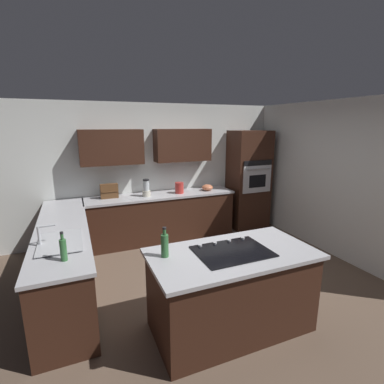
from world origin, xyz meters
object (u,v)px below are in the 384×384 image
(sink_unit, at_px, (59,242))
(spice_rack, at_px, (109,191))
(cooktop, at_px, (232,251))
(mixing_bowl, at_px, (207,187))
(kettle, at_px, (179,188))
(dish_soap_bottle, at_px, (63,249))
(wall_oven, at_px, (248,180))
(oil_bottle, at_px, (165,245))
(blender, at_px, (146,189))

(sink_unit, xyz_separation_m, spice_rack, (-0.78, -1.86, 0.11))
(cooktop, xyz_separation_m, mixing_bowl, (-1.00, -2.68, 0.05))
(kettle, xyz_separation_m, dish_soap_bottle, (2.02, 2.22, 0.01))
(mixing_bowl, xyz_separation_m, spice_rack, (1.90, -0.12, 0.07))
(wall_oven, xyz_separation_m, oil_bottle, (2.68, 2.56, -0.01))
(mixing_bowl, relative_size, kettle, 1.06)
(kettle, bearing_deg, oil_bottle, 66.73)
(cooktop, distance_m, dish_soap_bottle, 1.69)
(mixing_bowl, bearing_deg, kettle, 0.00)
(cooktop, relative_size, kettle, 3.61)
(mixing_bowl, height_order, dish_soap_bottle, dish_soap_bottle)
(mixing_bowl, distance_m, spice_rack, 1.91)
(spice_rack, xyz_separation_m, dish_soap_bottle, (0.72, 2.34, -0.01))
(oil_bottle, bearing_deg, mixing_bowl, -123.74)
(mixing_bowl, distance_m, oil_bottle, 3.03)
(mixing_bowl, xyz_separation_m, dish_soap_bottle, (2.62, 2.22, 0.06))
(mixing_bowl, xyz_separation_m, kettle, (0.60, 0.00, 0.04))
(sink_unit, bearing_deg, spice_rack, -112.68)
(sink_unit, xyz_separation_m, cooktop, (-1.68, 0.94, -0.01))
(mixing_bowl, relative_size, dish_soap_bottle, 0.75)
(blender, bearing_deg, cooktop, 95.35)
(wall_oven, height_order, oil_bottle, wall_oven)
(cooktop, relative_size, mixing_bowl, 3.40)
(spice_rack, bearing_deg, oil_bottle, 94.69)
(dish_soap_bottle, xyz_separation_m, oil_bottle, (-0.94, 0.30, 0.01))
(sink_unit, bearing_deg, dish_soap_bottle, 96.95)
(kettle, bearing_deg, cooktop, 81.56)
(sink_unit, height_order, kettle, sink_unit)
(wall_oven, distance_m, mixing_bowl, 1.00)
(wall_oven, xyz_separation_m, blender, (2.25, 0.04, -0.00))
(blender, height_order, oil_bottle, blender)
(sink_unit, height_order, spice_rack, spice_rack)
(blender, bearing_deg, wall_oven, -179.06)
(blender, height_order, spice_rack, blender)
(wall_oven, relative_size, oil_bottle, 6.65)
(kettle, relative_size, dish_soap_bottle, 0.71)
(wall_oven, bearing_deg, sink_unit, 25.80)
(sink_unit, height_order, dish_soap_bottle, dish_soap_bottle)
(cooktop, relative_size, oil_bottle, 2.43)
(kettle, height_order, oil_bottle, oil_bottle)
(cooktop, relative_size, spice_rack, 2.45)
(blender, xyz_separation_m, oil_bottle, (0.43, 2.52, -0.01))
(wall_oven, relative_size, dish_soap_bottle, 6.98)
(cooktop, bearing_deg, wall_oven, -126.29)
(oil_bottle, bearing_deg, blender, -99.76)
(blender, relative_size, dish_soap_bottle, 1.08)
(cooktop, bearing_deg, spice_rack, -72.19)
(sink_unit, height_order, oil_bottle, oil_bottle)
(blender, relative_size, spice_rack, 1.04)
(cooktop, height_order, dish_soap_bottle, dish_soap_bottle)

